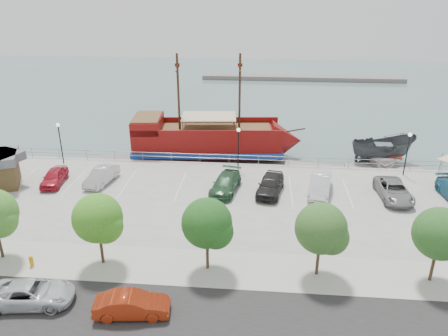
{
  "coord_description": "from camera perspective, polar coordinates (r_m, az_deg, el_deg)",
  "views": [
    {
      "loc": [
        2.16,
        -33.38,
        17.24
      ],
      "look_at": [
        -1.0,
        2.0,
        2.0
      ],
      "focal_mm": 35.0,
      "sensor_mm": 36.0,
      "label": 1
    }
  ],
  "objects": [
    {
      "name": "ground",
      "position": [
        38.1,
        1.24,
        -5.39
      ],
      "size": [
        160.0,
        160.0,
        0.0
      ],
      "primitive_type": "plane",
      "color": "#4E6563"
    },
    {
      "name": "sidewalk",
      "position": [
        29.12,
        -0.14,
        -13.04
      ],
      "size": [
        100.0,
        4.0,
        0.05
      ],
      "primitive_type": "cube",
      "color": "#AAA394",
      "rests_on": "land_slab"
    },
    {
      "name": "seawall_railing",
      "position": [
        44.49,
        1.95,
        1.14
      ],
      "size": [
        50.0,
        0.06,
        1.0
      ],
      "color": "gray",
      "rests_on": "land_slab"
    },
    {
      "name": "far_shore",
      "position": [
        90.5,
        10.18,
        11.49
      ],
      "size": [
        40.0,
        3.0,
        0.8
      ],
      "primitive_type": "cube",
      "color": "slate",
      "rests_on": "ground"
    },
    {
      "name": "pirate_ship",
      "position": [
        48.55,
        -0.56,
        3.68
      ],
      "size": [
        19.13,
        6.78,
        11.94
      ],
      "rotation": [
        0.0,
        0.0,
        0.09
      ],
      "color": "maroon",
      "rests_on": "ground"
    },
    {
      "name": "patrol_boat",
      "position": [
        49.85,
        20.02,
        2.05
      ],
      "size": [
        7.84,
        4.72,
        2.85
      ],
      "primitive_type": "imported",
      "rotation": [
        0.0,
        0.0,
        1.85
      ],
      "color": "#3A3F42",
      "rests_on": "ground"
    },
    {
      "name": "speedboat",
      "position": [
        49.98,
        19.81,
        1.33
      ],
      "size": [
        6.26,
        8.08,
        1.54
      ],
      "primitive_type": "imported",
      "rotation": [
        0.0,
        0.0,
        -0.13
      ],
      "color": "beige",
      "rests_on": "ground"
    },
    {
      "name": "dock_west",
      "position": [
        49.37,
        -15.78,
        0.86
      ],
      "size": [
        6.94,
        3.91,
        0.38
      ],
      "primitive_type": "cube",
      "rotation": [
        0.0,
        0.0,
        0.32
      ],
      "color": "gray",
      "rests_on": "ground"
    },
    {
      "name": "dock_mid",
      "position": [
        46.64,
        12.19,
        -0.09
      ],
      "size": [
        7.29,
        3.56,
        0.4
      ],
      "primitive_type": "cube",
      "rotation": [
        0.0,
        0.0,
        -0.23
      ],
      "color": "gray",
      "rests_on": "ground"
    },
    {
      "name": "dock_east",
      "position": [
        47.96,
        20.13,
        -0.34
      ],
      "size": [
        7.96,
        2.88,
        0.45
      ],
      "primitive_type": "cube",
      "rotation": [
        0.0,
        0.0,
        -0.08
      ],
      "color": "gray",
      "rests_on": "ground"
    },
    {
      "name": "street_van",
      "position": [
        28.41,
        -23.92,
        -14.76
      ],
      "size": [
        5.17,
        2.85,
        1.37
      ],
      "primitive_type": "imported",
      "rotation": [
        0.0,
        0.0,
        1.69
      ],
      "color": "silver",
      "rests_on": "street"
    },
    {
      "name": "street_sedan",
      "position": [
        25.9,
        -11.94,
        -17.1
      ],
      "size": [
        4.34,
        1.96,
        1.38
      ],
      "primitive_type": "imported",
      "rotation": [
        0.0,
        0.0,
        1.69
      ],
      "color": "#9B290F",
      "rests_on": "street"
    },
    {
      "name": "fire_hydrant",
      "position": [
        31.74,
        -23.87,
        -11.01
      ],
      "size": [
        0.28,
        0.28,
        0.8
      ],
      "rotation": [
        0.0,
        0.0,
        0.12
      ],
      "color": "#C89107",
      "rests_on": "sidewalk"
    },
    {
      "name": "lamp_post_left",
      "position": [
        46.92,
        -20.68,
        3.94
      ],
      "size": [
        0.36,
        0.36,
        4.28
      ],
      "color": "black",
      "rests_on": "land_slab"
    },
    {
      "name": "lamp_post_mid",
      "position": [
        42.42,
        1.89,
        3.51
      ],
      "size": [
        0.36,
        0.36,
        4.28
      ],
      "color": "black",
      "rests_on": "land_slab"
    },
    {
      "name": "lamp_post_right",
      "position": [
        44.57,
        22.91,
        2.62
      ],
      "size": [
        0.36,
        0.36,
        4.28
      ],
      "color": "black",
      "rests_on": "land_slab"
    },
    {
      "name": "tree_c",
      "position": [
        28.94,
        -15.95,
        -6.56
      ],
      "size": [
        3.3,
        3.2,
        5.0
      ],
      "color": "#473321",
      "rests_on": "sidewalk"
    },
    {
      "name": "tree_d",
      "position": [
        27.32,
        -1.96,
        -7.47
      ],
      "size": [
        3.3,
        3.2,
        5.0
      ],
      "color": "#473321",
      "rests_on": "sidewalk"
    },
    {
      "name": "tree_e",
      "position": [
        27.45,
        12.85,
        -7.95
      ],
      "size": [
        3.3,
        3.2,
        5.0
      ],
      "color": "#473321",
      "rests_on": "sidewalk"
    },
    {
      "name": "tree_f",
      "position": [
        29.29,
        26.66,
        -7.93
      ],
      "size": [
        3.3,
        3.2,
        5.0
      ],
      "color": "#473321",
      "rests_on": "sidewalk"
    },
    {
      "name": "parked_car_a",
      "position": [
        42.99,
        -21.3,
        -1.08
      ],
      "size": [
        2.09,
        4.29,
        1.41
      ],
      "primitive_type": "imported",
      "rotation": [
        0.0,
        0.0,
        0.1
      ],
      "color": "#AD192A",
      "rests_on": "land_slab"
    },
    {
      "name": "parked_car_b",
      "position": [
        41.75,
        -15.71,
        -1.0
      ],
      "size": [
        2.26,
        4.58,
        1.44
      ],
      "primitive_type": "imported",
      "rotation": [
        0.0,
        0.0,
        -0.17
      ],
      "color": "#ACACAC",
      "rests_on": "land_slab"
    },
    {
      "name": "parked_car_d",
      "position": [
        38.67,
        0.2,
        -2.05
      ],
      "size": [
        2.87,
        5.33,
        1.47
      ],
      "primitive_type": "imported",
      "rotation": [
        0.0,
        0.0,
        -0.17
      ],
      "color": "#295031",
      "rests_on": "land_slab"
    },
    {
      "name": "parked_car_e",
      "position": [
        38.5,
        6.07,
        -2.15
      ],
      "size": [
        2.84,
        5.15,
        1.66
      ],
      "primitive_type": "imported",
      "rotation": [
        0.0,
        0.0,
        -0.19
      ],
      "color": "black",
      "rests_on": "land_slab"
    },
    {
      "name": "parked_car_f",
      "position": [
        39.24,
        12.44,
        -2.11
      ],
      "size": [
        2.6,
        5.18,
        1.63
      ],
      "primitive_type": "imported",
      "rotation": [
        0.0,
        0.0,
        -0.18
      ],
      "color": "silver",
      "rests_on": "land_slab"
    },
    {
      "name": "parked_car_g",
      "position": [
        40.17,
        21.3,
        -2.76
      ],
      "size": [
        2.62,
        5.31,
        1.45
      ],
      "primitive_type": "imported",
      "rotation": [
        0.0,
        0.0,
        0.04
      ],
      "color": "gray",
      "rests_on": "land_slab"
    }
  ]
}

